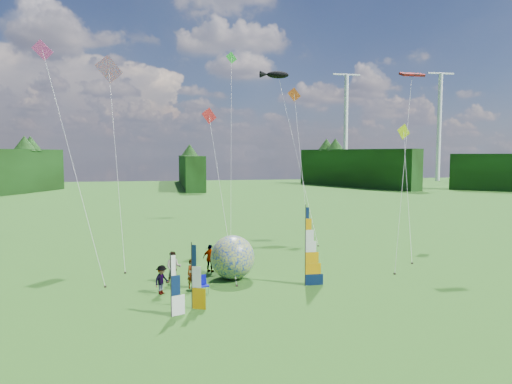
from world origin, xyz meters
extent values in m
plane|color=#2A4F15|center=(0.00, 0.00, 0.00)|extent=(220.00, 220.00, 0.00)
sphere|color=#001A98|center=(-2.10, 5.81, 1.35)|extent=(3.34, 3.34, 2.70)
imported|color=#66594C|center=(-4.65, 4.41, 0.83)|extent=(0.71, 0.59, 1.66)
imported|color=#66594C|center=(-5.67, 5.65, 0.95)|extent=(0.98, 0.58, 1.90)
imported|color=#66594C|center=(-6.36, 3.61, 0.80)|extent=(0.94, 1.05, 1.60)
imported|color=#66594C|center=(-3.28, 7.70, 0.91)|extent=(1.12, 0.96, 1.81)
camera|label=1|loc=(-6.14, -21.39, 7.68)|focal=32.00mm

